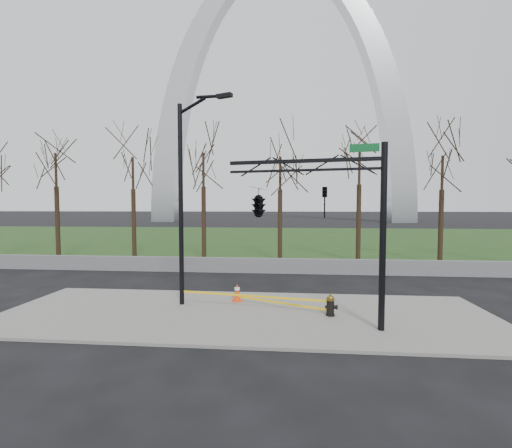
# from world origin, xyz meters

# --- Properties ---
(ground) EXTENTS (500.00, 500.00, 0.00)m
(ground) POSITION_xyz_m (0.00, 0.00, 0.00)
(ground) COLOR black
(ground) RESTS_ON ground
(sidewalk) EXTENTS (18.00, 6.00, 0.10)m
(sidewalk) POSITION_xyz_m (0.00, 0.00, 0.05)
(sidewalk) COLOR slate
(sidewalk) RESTS_ON ground
(grass_strip) EXTENTS (120.00, 40.00, 0.06)m
(grass_strip) POSITION_xyz_m (0.00, 30.00, 0.03)
(grass_strip) COLOR #1D3E16
(grass_strip) RESTS_ON ground
(guardrail) EXTENTS (60.00, 0.30, 0.90)m
(guardrail) POSITION_xyz_m (0.00, 8.00, 0.45)
(guardrail) COLOR #59595B
(guardrail) RESTS_ON ground
(gateway_arch) EXTENTS (66.00, 6.00, 65.00)m
(gateway_arch) POSITION_xyz_m (0.00, 75.00, 32.50)
(gateway_arch) COLOR #B7BABF
(gateway_arch) RESTS_ON ground
(tree_row) EXTENTS (53.67, 4.00, 8.92)m
(tree_row) POSITION_xyz_m (3.84, 12.00, 4.46)
(tree_row) COLOR black
(tree_row) RESTS_ON ground
(fire_hydrant) EXTENTS (0.49, 0.32, 0.79)m
(fire_hydrant) POSITION_xyz_m (3.11, -0.06, 0.46)
(fire_hydrant) COLOR black
(fire_hydrant) RESTS_ON sidewalk
(traffic_cone) EXTENTS (0.49, 0.49, 0.73)m
(traffic_cone) POSITION_xyz_m (-0.50, 1.52, 0.46)
(traffic_cone) COLOR #F4400C
(traffic_cone) RESTS_ON sidewalk
(street_light) EXTENTS (2.30, 0.96, 8.21)m
(street_light) POSITION_xyz_m (-2.43, 0.81, 4.69)
(street_light) COLOR black
(street_light) RESTS_ON ground
(traffic_signal_mast) EXTENTS (5.05, 2.54, 6.00)m
(traffic_signal_mast) POSITION_xyz_m (1.32, -0.84, 4.15)
(traffic_signal_mast) COLOR black
(traffic_signal_mast) RESTS_ON ground
(caution_tape) EXTENTS (5.75, 1.58, 0.41)m
(caution_tape) POSITION_xyz_m (0.66, 0.55, 0.48)
(caution_tape) COLOR yellow
(caution_tape) RESTS_ON ground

